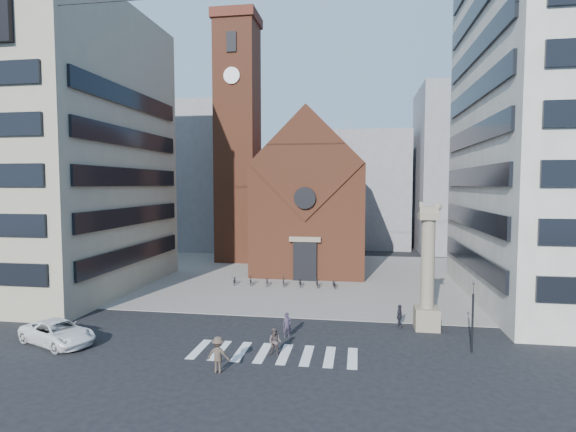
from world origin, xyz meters
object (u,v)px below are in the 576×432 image
Objects in this scene: white_car at (58,333)px; lion_column at (428,279)px; pedestrian_0 at (287,325)px; scooter_0 at (235,280)px; pedestrian_2 at (399,316)px; traffic_light at (473,314)px; pedestrian_1 at (275,342)px.

lion_column is at bearing -52.00° from white_car.
pedestrian_0 is 16.14m from scooter_0.
white_car is 3.22× the size of pedestrian_2.
pedestrian_2 is at bearing -50.72° from white_car.
pedestrian_0 is (-9.12, -3.17, -2.65)m from lion_column.
pedestrian_2 is at bearing -0.57° from pedestrian_0.
lion_column reaches higher than traffic_light.
pedestrian_1 is at bearing 149.72° from pedestrian_2.
pedestrian_0 reaches higher than scooter_0.
lion_column is 10.01m from pedestrian_0.
pedestrian_1 is 9.81m from pedestrian_2.
pedestrian_2 is at bearing 180.00° from lion_column.
scooter_0 is at bearing 140.96° from traffic_light.
lion_column is 4.62m from traffic_light.
pedestrian_0 is 1.03× the size of scooter_0.
pedestrian_0 is (-11.11, 0.83, -1.48)m from traffic_light.
scooter_0 is (6.28, 17.64, -0.26)m from white_car.
traffic_light reaches higher than pedestrian_0.
traffic_light is 2.72× the size of scooter_0.
pedestrian_2 is (7.31, 3.17, -0.01)m from pedestrian_0.
traffic_light is 11.64m from pedestrian_1.
traffic_light is 11.24m from pedestrian_0.
lion_column is 2.02× the size of traffic_light.
traffic_light is 2.68× the size of pedestrian_1.
white_car is (-22.92, -6.53, -2.74)m from lion_column.
lion_column is 5.40× the size of pedestrian_1.
lion_column reaches higher than pedestrian_0.
pedestrian_1 is (-9.33, -6.30, -2.65)m from lion_column.
traffic_light is (1.99, -4.00, -1.17)m from lion_column.
scooter_0 is (-16.64, 11.11, -2.99)m from lion_column.
pedestrian_2 is 18.54m from scooter_0.
traffic_light is 24.06m from scooter_0.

